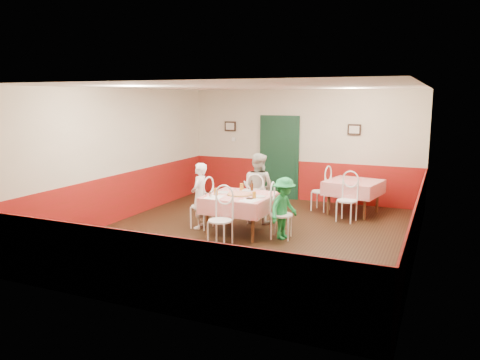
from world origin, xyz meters
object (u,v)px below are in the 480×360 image
at_px(glass_b, 254,195).
at_px(diner_far, 258,188).
at_px(chair_near, 220,221).
at_px(diner_right, 284,208).
at_px(chair_second_b, 347,201).
at_px(pizza, 240,194).
at_px(glass_c, 242,187).
at_px(chair_far, 257,202).
at_px(chair_left, 202,206).
at_px(beer_bottle, 252,186).
at_px(main_table, 240,214).
at_px(diner_left, 199,196).
at_px(second_table, 353,197).
at_px(chair_second_a, 321,192).
at_px(chair_right, 281,215).
at_px(glass_a, 216,192).

xyz_separation_m(glass_b, diner_far, (-0.36, 1.11, -0.09)).
bearing_deg(chair_near, diner_right, 44.16).
distance_m(chair_second_b, pizza, 2.47).
bearing_deg(glass_c, chair_second_b, 34.13).
distance_m(chair_far, glass_c, 0.59).
bearing_deg(pizza, chair_left, 177.61).
xyz_separation_m(beer_bottle, diner_right, (0.82, -0.42, -0.28)).
xyz_separation_m(chair_far, glass_b, (0.36, -1.06, 0.37)).
xyz_separation_m(chair_near, glass_b, (0.39, 0.64, 0.37)).
height_order(main_table, diner_left, diner_left).
xyz_separation_m(second_table, diner_right, (-0.83, -2.47, 0.21)).
distance_m(chair_near, beer_bottle, 1.33).
height_order(chair_far, diner_left, diner_left).
xyz_separation_m(chair_far, chair_second_a, (0.97, 1.60, 0.00)).
relative_size(chair_near, glass_b, 6.98).
bearing_deg(glass_c, diner_left, -151.10).
height_order(chair_left, diner_left, diner_left).
bearing_deg(chair_left, chair_second_a, 148.52).
distance_m(main_table, diner_left, 0.95).
bearing_deg(chair_right, glass_c, 57.96).
bearing_deg(chair_far, main_table, 79.93).
bearing_deg(chair_near, main_table, 90.79).
height_order(chair_far, pizza, chair_far).
xyz_separation_m(chair_right, chair_second_a, (0.13, 2.47, 0.00)).
xyz_separation_m(beer_bottle, diner_far, (-0.07, 0.49, -0.12)).
height_order(chair_left, glass_a, same).
relative_size(second_table, diner_left, 0.84).
relative_size(chair_left, diner_right, 0.77).
distance_m(beer_bottle, diner_left, 1.07).
xyz_separation_m(chair_left, pizza, (0.85, -0.04, 0.33)).
height_order(main_table, second_table, same).
xyz_separation_m(chair_second_b, diner_far, (-1.72, -0.80, 0.29)).
height_order(main_table, glass_c, glass_c).
distance_m(chair_near, glass_a, 0.82).
distance_m(second_table, chair_second_a, 0.75).
bearing_deg(chair_right, diner_left, 80.82).
relative_size(second_table, chair_second_a, 1.24).
bearing_deg(chair_far, diner_left, 33.29).
bearing_deg(main_table, pizza, -88.17).
xyz_separation_m(chair_right, diner_far, (-0.84, 0.91, 0.29)).
relative_size(chair_second_a, glass_b, 6.98).
xyz_separation_m(chair_near, diner_left, (-0.89, 0.86, 0.21)).
bearing_deg(chair_second_a, chair_right, 7.39).
height_order(chair_left, chair_second_a, same).
bearing_deg(glass_b, chair_left, 169.89).
bearing_deg(glass_b, main_table, 151.50).
distance_m(chair_second_a, diner_left, 3.09).
bearing_deg(chair_second_a, diner_left, -27.18).
xyz_separation_m(glass_c, diner_right, (1.05, -0.44, -0.25)).
bearing_deg(glass_b, second_table, 63.03).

